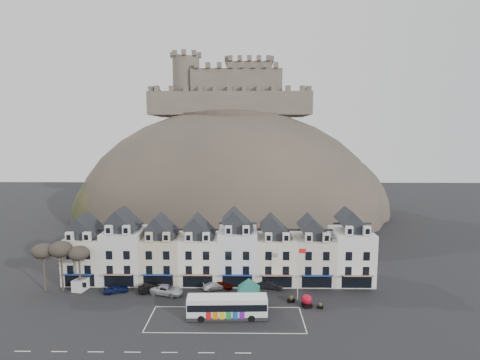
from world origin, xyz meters
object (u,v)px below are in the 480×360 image
flagpole (299,270)px  red_buoy (307,300)px  car_black (152,288)px  car_silver (167,290)px  bus (227,306)px  white_van (84,282)px  car_maroon (222,285)px  bus_shelter (249,284)px  car_charcoal (270,284)px  car_navy (116,289)px  car_white (215,286)px

flagpole → red_buoy: bearing=-69.8°
car_black → car_silver: car_black is taller
bus → white_van: size_ratio=2.55×
car_silver → car_maroon: bearing=-57.9°
white_van → car_black: (12.21, -1.54, -0.21)m
bus → bus_shelter: bearing=49.5°
car_black → car_silver: 2.70m
flagpole → car_charcoal: bearing=136.1°
bus_shelter → car_maroon: bearing=128.1°
car_black → car_silver: bearing=-130.0°
car_navy → white_van: bearing=52.7°
car_charcoal → car_white: bearing=108.2°
bus → car_silver: bearing=141.3°
bus → red_buoy: bearing=14.9°
car_navy → car_black: bearing=-107.0°
car_white → car_charcoal: bearing=-107.3°
bus_shelter → car_white: 8.74m
car_navy → car_maroon: size_ratio=1.05×
white_van → car_white: 22.61m
car_silver → car_white: 8.11m
bus → car_silver: 13.03m
flagpole → white_van: 36.69m
bus_shelter → car_silver: bearing=166.9°
bus → car_charcoal: (6.83, 10.29, -1.07)m
bus → white_van: (-25.17, 10.14, -0.82)m
flagpole → car_black: size_ratio=1.87×
flagpole → car_charcoal: 7.25m
car_charcoal → bus_shelter: bearing=165.8°
bus → white_van: 27.15m
car_charcoal → car_navy: bearing=110.4°
white_van → bus: bearing=-9.5°
bus_shelter → flagpole: (7.95, 2.30, 1.52)m
bus → car_navy: bearing=154.7°
red_buoy → car_silver: bearing=169.4°
car_navy → car_silver: 8.62m
white_van → car_navy: (6.18, -1.89, -0.30)m
white_van → car_white: size_ratio=1.08×
bus → car_maroon: 10.45m
car_black → bus_shelter: bearing=-128.8°
car_navy → car_silver: (8.60, -0.46, 0.08)m
car_silver → car_maroon: car_silver is taller
red_buoy → car_white: size_ratio=0.47×
flagpole → car_black: bearing=174.3°
bus_shelter → car_charcoal: bus_shelter is taller
car_white → flagpole: bearing=-124.9°
white_van → car_silver: size_ratio=0.85×
car_navy → car_white: size_ratio=0.95×
white_van → car_black: size_ratio=0.98×
car_navy → car_charcoal: size_ratio=0.90×
car_navy → flagpole: bearing=-114.2°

